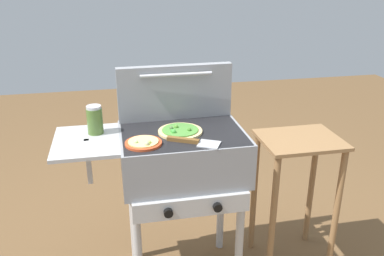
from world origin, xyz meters
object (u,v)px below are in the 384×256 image
Objects in this scene: pizza_veggie at (180,131)px; spatula at (194,142)px; grill at (180,158)px; sauce_jar at (95,120)px; pizza_cheese at (143,143)px; prep_table at (296,176)px.

pizza_veggie reaches higher than spatula.
spatula reaches higher than grill.
pizza_veggie is 0.88× the size of spatula.
sauce_jar reaches higher than pizza_veggie.
pizza_cheese is (-0.20, -0.11, -0.00)m from pizza_veggie.
grill is 0.15m from pizza_veggie.
pizza_cheese is 0.94m from prep_table.
prep_table is at bearing 0.37° from grill.
pizza_cheese is (-0.20, -0.11, 0.15)m from grill.
grill is 0.70m from prep_table.
pizza_veggie and pizza_cheese have the same top height.
sauce_jar reaches higher than grill.
pizza_cheese reaches higher than grill.
pizza_cheese reaches higher than prep_table.
grill is 4.24× the size of pizza_veggie.
sauce_jar is (-0.42, 0.08, 0.22)m from grill.
sauce_jar reaches higher than prep_table.
grill is 0.21m from spatula.
pizza_veggie is at bearing 20.14° from grill.
pizza_veggie reaches higher than grill.
spatula is at bearing -167.10° from prep_table.
grill is 0.48m from sauce_jar.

